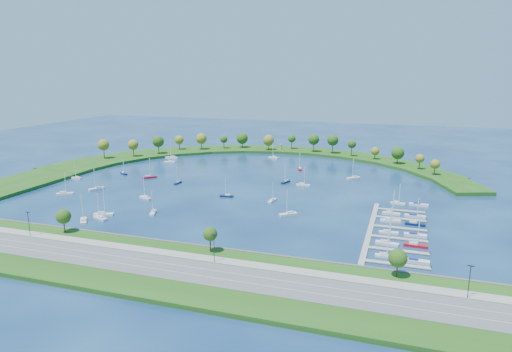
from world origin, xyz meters
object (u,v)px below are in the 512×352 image
(moored_boat_5, at_px, (300,168))
(docked_boat_5, at_px, (415,235))
(moored_boat_2, at_px, (65,193))
(moored_boat_18, at_px, (97,188))
(moored_boat_0, at_px, (124,173))
(docked_boat_9, at_px, (415,216))
(moored_boat_6, at_px, (83,220))
(docked_boat_7, at_px, (415,223))
(moored_boat_10, at_px, (100,217))
(moored_boat_19, at_px, (149,177))
(moored_boat_9, at_px, (170,162))
(docked_boat_11, at_px, (418,205))
(docked_boat_2, at_px, (387,243))
(moored_boat_20, at_px, (274,157))
(harbor_tower, at_px, (281,147))
(moored_boat_17, at_px, (178,182))
(docked_boat_1, at_px, (416,261))
(docked_boat_0, at_px, (385,255))
(moored_boat_12, at_px, (146,197))
(moored_boat_15, at_px, (303,184))
(docked_boat_4, at_px, (389,232))
(moored_boat_1, at_px, (227,195))
(docked_boat_8, at_px, (391,213))
(moored_boat_11, at_px, (288,213))
(docked_boat_6, at_px, (390,220))
(moored_boat_13, at_px, (354,177))
(docked_boat_3, at_px, (415,245))
(moored_boat_4, at_px, (172,157))
(moored_boat_16, at_px, (153,212))
(docked_boat_10, at_px, (398,203))
(moored_boat_8, at_px, (77,177))
(dock_system, at_px, (388,232))
(moored_boat_7, at_px, (286,181))

(moored_boat_5, height_order, docked_boat_5, moored_boat_5)
(moored_boat_2, distance_m, moored_boat_18, 17.49)
(moored_boat_0, xyz_separation_m, docked_boat_9, (180.27, -34.88, -0.16))
(moored_boat_6, distance_m, docked_boat_7, 146.89)
(moored_boat_10, distance_m, moored_boat_19, 81.72)
(moored_boat_9, height_order, moored_boat_18, moored_boat_18)
(docked_boat_11, bearing_deg, moored_boat_2, -163.97)
(docked_boat_2, bearing_deg, moored_boat_20, 127.01)
(harbor_tower, distance_m, moored_boat_17, 130.05)
(moored_boat_10, distance_m, docked_boat_5, 137.77)
(docked_boat_1, xyz_separation_m, docked_boat_5, (0.00, 27.59, -0.02))
(docked_boat_0, bearing_deg, moored_boat_17, 144.00)
(moored_boat_0, height_order, moored_boat_12, moored_boat_12)
(moored_boat_15, bearing_deg, docked_boat_4, -56.57)
(moored_boat_9, height_order, moored_boat_12, moored_boat_12)
(moored_boat_1, xyz_separation_m, moored_boat_18, (-75.86, -9.39, 0.06))
(docked_boat_8, bearing_deg, docked_boat_5, -65.33)
(moored_boat_19, bearing_deg, harbor_tower, 20.87)
(moored_boat_20, relative_size, docked_boat_1, 1.35)
(harbor_tower, distance_m, moored_boat_11, 172.96)
(docked_boat_2, relative_size, docked_boat_6, 0.99)
(docked_boat_8, bearing_deg, moored_boat_12, -170.37)
(moored_boat_6, height_order, moored_boat_13, moored_boat_6)
(moored_boat_2, bearing_deg, docked_boat_3, -37.81)
(moored_boat_0, distance_m, moored_boat_6, 97.40)
(harbor_tower, height_order, docked_boat_6, docked_boat_6)
(moored_boat_4, distance_m, moored_boat_16, 140.62)
(moored_boat_4, relative_size, docked_boat_2, 1.14)
(moored_boat_6, distance_m, moored_boat_9, 136.03)
(moored_boat_4, height_order, moored_boat_5, moored_boat_4)
(docked_boat_2, bearing_deg, docked_boat_4, 96.72)
(docked_boat_0, distance_m, docked_boat_8, 53.09)
(moored_boat_15, distance_m, docked_boat_10, 58.19)
(docked_boat_5, bearing_deg, docked_boat_2, -126.95)
(docked_boat_4, relative_size, docked_boat_9, 1.22)
(docked_boat_3, bearing_deg, moored_boat_20, 125.76)
(moored_boat_2, xyz_separation_m, moored_boat_20, (78.43, 138.03, -0.01))
(moored_boat_15, height_order, docked_boat_7, docked_boat_7)
(moored_boat_2, distance_m, moored_boat_8, 38.72)
(moored_boat_2, distance_m, docked_boat_2, 171.95)
(moored_boat_8, relative_size, moored_boat_15, 0.86)
(moored_boat_9, height_order, docked_boat_7, docked_boat_7)
(moored_boat_17, bearing_deg, docked_boat_8, 82.49)
(moored_boat_1, xyz_separation_m, moored_boat_12, (-39.35, -17.02, 0.03))
(moored_boat_18, height_order, docked_boat_10, moored_boat_18)
(moored_boat_11, bearing_deg, moored_boat_13, -143.84)
(dock_system, xyz_separation_m, moored_boat_4, (-166.56, 118.94, 0.64))
(moored_boat_1, height_order, moored_boat_7, moored_boat_7)
(moored_boat_18, bearing_deg, moored_boat_11, 114.46)
(moored_boat_4, height_order, docked_boat_8, moored_boat_4)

